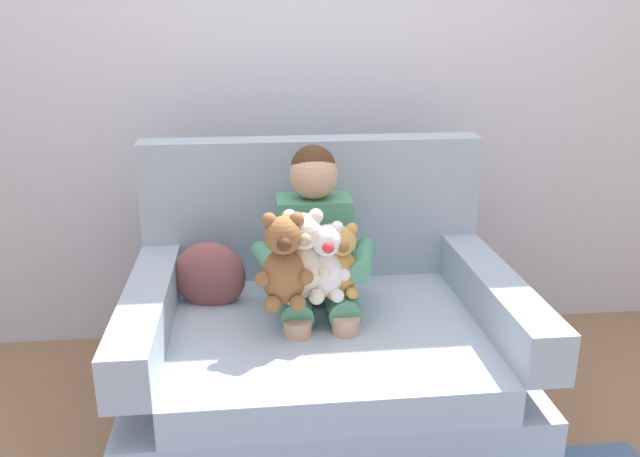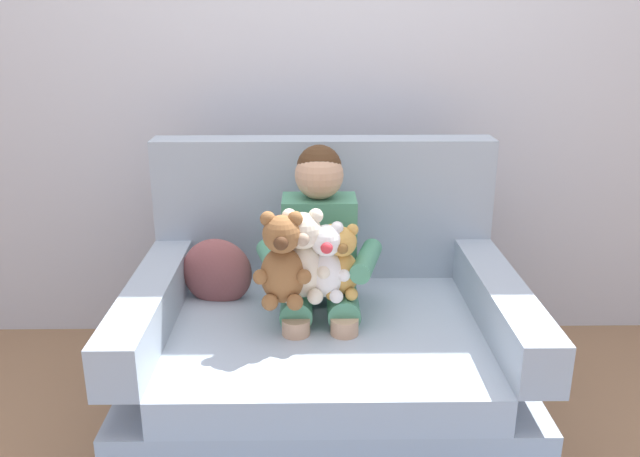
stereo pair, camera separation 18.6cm
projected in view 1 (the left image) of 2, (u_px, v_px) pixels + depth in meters
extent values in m
plane|color=#936D4C|center=(324.00, 424.00, 2.38)|extent=(8.00, 8.00, 0.00)
cube|color=silver|center=(303.00, 46.00, 2.73)|extent=(6.00, 0.10, 2.60)
cube|color=#9EADBC|center=(324.00, 388.00, 2.33)|extent=(1.31, 1.01, 0.31)
cube|color=#A6B6C6|center=(327.00, 345.00, 2.19)|extent=(1.03, 0.87, 0.12)
cube|color=#9EADBC|center=(312.00, 207.00, 2.56)|extent=(1.31, 0.14, 0.55)
cube|color=#9EADBC|center=(147.00, 315.00, 2.09)|extent=(0.14, 0.87, 0.16)
cube|color=#9EADBC|center=(497.00, 299.00, 2.21)|extent=(0.14, 0.87, 0.16)
cube|color=#4C9370|center=(314.00, 243.00, 2.31)|extent=(0.26, 0.16, 0.34)
sphere|color=tan|center=(314.00, 175.00, 2.23)|extent=(0.17, 0.17, 0.17)
sphere|color=#472D19|center=(313.00, 167.00, 2.24)|extent=(0.16, 0.16, 0.16)
cylinder|color=#4C9370|center=(295.00, 303.00, 2.24)|extent=(0.11, 0.26, 0.11)
cylinder|color=tan|center=(298.00, 360.00, 2.16)|extent=(0.09, 0.09, 0.30)
cylinder|color=#4C9370|center=(340.00, 301.00, 2.25)|extent=(0.11, 0.26, 0.11)
cylinder|color=tan|center=(345.00, 358.00, 2.18)|extent=(0.09, 0.09, 0.30)
cylinder|color=#4C9370|center=(270.00, 263.00, 2.19)|extent=(0.13, 0.27, 0.07)
cylinder|color=#4C9370|center=(363.00, 259.00, 2.22)|extent=(0.13, 0.27, 0.07)
ellipsoid|color=silver|center=(303.00, 271.00, 2.12)|extent=(0.14, 0.12, 0.19)
sphere|color=silver|center=(303.00, 231.00, 2.07)|extent=(0.12, 0.12, 0.12)
sphere|color=tan|center=(304.00, 240.00, 2.02)|extent=(0.05, 0.05, 0.05)
sphere|color=silver|center=(289.00, 217.00, 2.05)|extent=(0.05, 0.05, 0.05)
sphere|color=silver|center=(283.00, 273.00, 2.08)|extent=(0.05, 0.05, 0.05)
sphere|color=silver|center=(292.00, 298.00, 2.09)|extent=(0.05, 0.05, 0.05)
sphere|color=silver|center=(316.00, 216.00, 2.06)|extent=(0.05, 0.05, 0.05)
sphere|color=silver|center=(325.00, 272.00, 2.09)|extent=(0.05, 0.05, 0.05)
sphere|color=silver|center=(317.00, 297.00, 2.10)|extent=(0.05, 0.05, 0.05)
ellipsoid|color=brown|center=(284.00, 276.00, 2.08)|extent=(0.15, 0.12, 0.19)
sphere|color=brown|center=(283.00, 235.00, 2.02)|extent=(0.12, 0.12, 0.12)
sphere|color=#4C2D19|center=(284.00, 244.00, 1.97)|extent=(0.05, 0.05, 0.05)
sphere|color=brown|center=(269.00, 220.00, 2.01)|extent=(0.05, 0.05, 0.05)
sphere|color=brown|center=(263.00, 279.00, 2.03)|extent=(0.05, 0.05, 0.05)
sphere|color=brown|center=(273.00, 304.00, 2.04)|extent=(0.05, 0.05, 0.05)
sphere|color=brown|center=(297.00, 219.00, 2.01)|extent=(0.05, 0.05, 0.05)
sphere|color=brown|center=(306.00, 277.00, 2.05)|extent=(0.05, 0.05, 0.05)
sphere|color=brown|center=(298.00, 303.00, 2.05)|extent=(0.05, 0.05, 0.05)
ellipsoid|color=white|center=(326.00, 274.00, 2.14)|extent=(0.12, 0.10, 0.16)
sphere|color=white|center=(326.00, 240.00, 2.09)|extent=(0.10, 0.10, 0.10)
sphere|color=#DB333D|center=(328.00, 248.00, 2.05)|extent=(0.04, 0.04, 0.04)
sphere|color=white|center=(315.00, 228.00, 2.07)|extent=(0.04, 0.04, 0.04)
sphere|color=white|center=(309.00, 276.00, 2.10)|extent=(0.04, 0.04, 0.04)
sphere|color=white|center=(317.00, 297.00, 2.11)|extent=(0.05, 0.05, 0.05)
sphere|color=white|center=(337.00, 227.00, 2.08)|extent=(0.04, 0.04, 0.04)
sphere|color=white|center=(344.00, 275.00, 2.11)|extent=(0.04, 0.04, 0.04)
sphere|color=white|center=(337.00, 296.00, 2.11)|extent=(0.05, 0.05, 0.05)
ellipsoid|color=gold|center=(341.00, 272.00, 2.16)|extent=(0.12, 0.10, 0.15)
sphere|color=gold|center=(341.00, 241.00, 2.11)|extent=(0.10, 0.10, 0.10)
sphere|color=brown|center=(343.00, 248.00, 2.07)|extent=(0.04, 0.04, 0.04)
sphere|color=gold|center=(331.00, 229.00, 2.10)|extent=(0.04, 0.04, 0.04)
sphere|color=gold|center=(325.00, 274.00, 2.12)|extent=(0.04, 0.04, 0.04)
sphere|color=gold|center=(333.00, 294.00, 2.13)|extent=(0.04, 0.04, 0.04)
sphere|color=gold|center=(352.00, 229.00, 2.11)|extent=(0.04, 0.04, 0.04)
sphere|color=gold|center=(358.00, 273.00, 2.13)|extent=(0.04, 0.04, 0.04)
sphere|color=gold|center=(352.00, 293.00, 2.14)|extent=(0.04, 0.04, 0.04)
ellipsoid|color=#8C4C4C|center=(210.00, 276.00, 2.35)|extent=(0.27, 0.15, 0.26)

